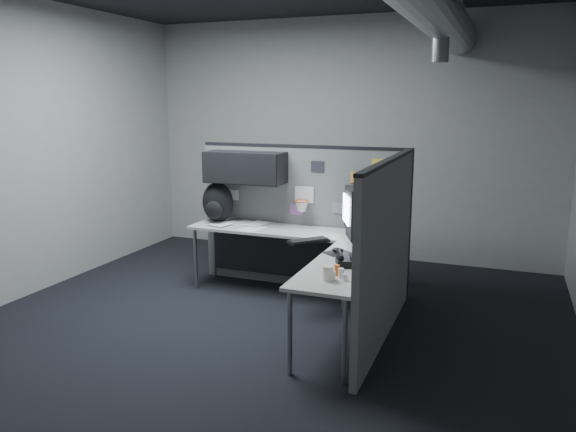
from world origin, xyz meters
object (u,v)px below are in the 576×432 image
at_px(desk, 304,249).
at_px(backpack, 217,203).
at_px(phone, 348,260).
at_px(monitor, 369,212).
at_px(keyboard, 309,241).

xyz_separation_m(desk, backpack, (-1.18, 0.34, 0.34)).
bearing_deg(phone, desk, 118.82).
xyz_separation_m(phone, backpack, (-1.86, 1.12, 0.18)).
height_order(monitor, phone, monitor).
bearing_deg(monitor, backpack, -162.58).
distance_m(phone, backpack, 2.18).
bearing_deg(backpack, desk, -6.82).
bearing_deg(phone, backpack, 136.62).
height_order(keyboard, backpack, backpack).
bearing_deg(backpack, monitor, 5.64).
height_order(phone, backpack, backpack).
distance_m(keyboard, backpack, 1.41).
bearing_deg(keyboard, desk, 118.32).
relative_size(monitor, phone, 2.07).
height_order(desk, monitor, monitor).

